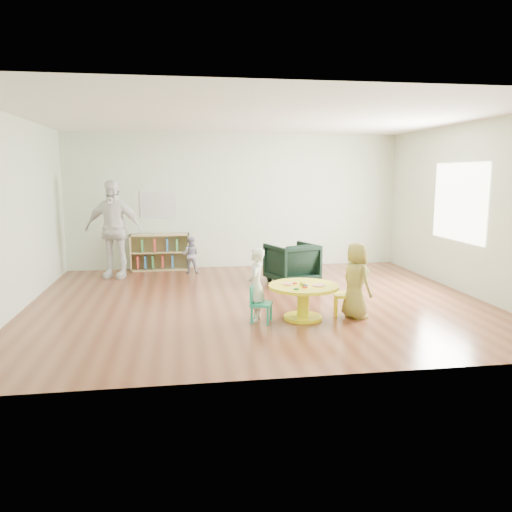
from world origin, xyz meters
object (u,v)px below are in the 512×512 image
(activity_table, at_px, (303,295))
(armchair, at_px, (292,263))
(child_left, at_px, (256,285))
(adult_caretaker, at_px, (113,229))
(toddler, at_px, (190,255))
(kid_chair_right, at_px, (348,294))
(bookshelf, at_px, (159,252))
(child_right, at_px, (356,281))
(kid_chair_left, at_px, (259,302))

(activity_table, bearing_deg, armchair, 81.18)
(child_left, bearing_deg, adult_caretaker, -128.51)
(child_left, height_order, toddler, child_left)
(armchair, bearing_deg, kid_chair_right, 79.51)
(bookshelf, bearing_deg, kid_chair_right, -54.25)
(child_left, bearing_deg, child_right, 103.99)
(activity_table, height_order, armchair, armchair)
(kid_chair_right, xyz_separation_m, toddler, (-2.12, 3.37, 0.06))
(kid_chair_left, bearing_deg, armchair, 178.46)
(adult_caretaker, bearing_deg, kid_chair_right, -27.97)
(activity_table, distance_m, armchair, 2.28)
(armchair, bearing_deg, adult_caretaker, -36.42)
(kid_chair_left, distance_m, toddler, 3.63)
(kid_chair_left, bearing_deg, activity_table, 116.71)
(bookshelf, bearing_deg, armchair, -34.45)
(bookshelf, bearing_deg, activity_table, -62.06)
(activity_table, height_order, kid_chair_left, activity_table)
(kid_chair_left, bearing_deg, child_left, -137.89)
(kid_chair_left, height_order, toddler, toddler)
(child_right, xyz_separation_m, adult_caretaker, (-3.63, 3.33, 0.41))
(kid_chair_left, relative_size, adult_caretaker, 0.27)
(activity_table, relative_size, toddler, 1.29)
(activity_table, distance_m, child_right, 0.76)
(kid_chair_left, height_order, child_left, child_left)
(armchair, relative_size, toddler, 1.09)
(toddler, distance_m, adult_caretaker, 1.57)
(kid_chair_left, height_order, armchair, armchair)
(child_right, distance_m, adult_caretaker, 4.95)
(bookshelf, bearing_deg, adult_caretaker, -142.21)
(activity_table, bearing_deg, adult_caretaker, 131.55)
(adult_caretaker, bearing_deg, child_right, -28.89)
(activity_table, distance_m, adult_caretaker, 4.42)
(armchair, height_order, adult_caretaker, adult_caretaker)
(kid_chair_left, height_order, kid_chair_right, kid_chair_right)
(kid_chair_right, xyz_separation_m, child_right, (0.06, -0.16, 0.22))
(kid_chair_right, relative_size, child_left, 0.57)
(kid_chair_right, height_order, adult_caretaker, adult_caretaker)
(adult_caretaker, bearing_deg, armchair, -3.82)
(kid_chair_left, distance_m, kid_chair_right, 1.31)
(bookshelf, distance_m, armchair, 2.94)
(armchair, bearing_deg, activity_table, 62.24)
(activity_table, bearing_deg, child_left, 178.70)
(bookshelf, relative_size, child_left, 1.20)
(toddler, bearing_deg, kid_chair_left, 115.01)
(activity_table, relative_size, kid_chair_left, 1.88)
(kid_chair_left, distance_m, bookshelf, 4.23)
(kid_chair_left, relative_size, kid_chair_right, 0.89)
(kid_chair_left, distance_m, armchair, 2.51)
(bookshelf, relative_size, armchair, 1.48)
(armchair, distance_m, child_left, 2.46)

